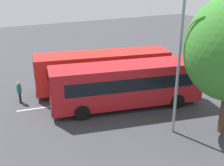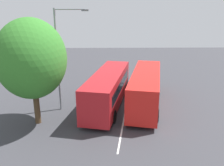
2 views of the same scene
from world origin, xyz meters
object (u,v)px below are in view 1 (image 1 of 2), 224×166
Objects in this scene: bus_far_left at (103,70)px; bus_center_left at (126,84)px; street_lamp at (176,50)px; pedestrian at (19,91)px.

bus_far_left is 3.42m from bus_center_left.
street_lamp reaches higher than bus_center_left.
bus_far_left is 1.25× the size of street_lamp.
street_lamp is at bearing 113.09° from bus_center_left.
bus_far_left is 6.64× the size of pedestrian.
bus_far_left is 8.10m from street_lamp.
bus_center_left reaches higher than pedestrian.
bus_center_left is at bearing -6.87° from pedestrian.
bus_center_left is 6.64× the size of pedestrian.
street_lamp is (-0.76, 3.96, 3.21)m from bus_center_left.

